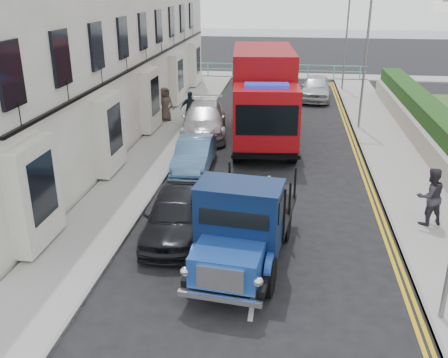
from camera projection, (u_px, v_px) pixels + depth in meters
ground at (258, 262)px, 13.75m from camera, size 120.00×120.00×0.00m
pavement_west at (157, 150)px, 22.65m from camera, size 2.40×38.00×0.12m
pavement_east at (396, 160)px, 21.37m from camera, size 2.60×38.00×0.12m
promenade at (282, 76)px, 40.44m from camera, size 30.00×2.50×0.12m
sea_plane at (288, 37)px, 69.02m from camera, size 120.00×120.00×0.00m
garden_east at (445, 144)px, 20.83m from camera, size 1.45×28.00×1.75m
seafront_railing at (283, 71)px, 39.51m from camera, size 13.00×0.08×1.11m
lamp_mid at (364, 51)px, 24.66m from camera, size 1.23×0.18×7.00m
lamp_far at (345, 32)px, 33.87m from camera, size 1.23×0.18×7.00m
bedford_lorry at (240, 232)px, 12.94m from camera, size 2.68×5.52×2.52m
red_lorry at (263, 94)px, 23.53m from camera, size 3.49×8.33×4.25m
parked_car_front at (175, 215)px, 14.92m from camera, size 1.91×4.21×1.40m
parked_car_mid at (194, 154)px, 20.34m from camera, size 1.46×3.94×1.29m
parked_car_rear at (204, 120)px, 24.95m from camera, size 2.84×5.54×1.54m
seafront_car_left at (259, 76)px, 36.89m from camera, size 4.12×5.48×1.38m
seafront_car_right at (316, 88)px, 32.38m from camera, size 2.21×4.72×1.56m
pedestrian_east_far at (430, 196)px, 15.35m from camera, size 1.08×0.96×1.85m
pedestrian_west_near at (191, 109)px, 25.78m from camera, size 1.09×0.47×1.85m
pedestrian_west_far at (165, 104)px, 26.94m from camera, size 1.06×1.02×1.83m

